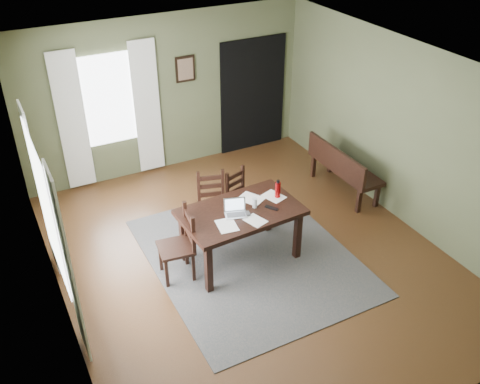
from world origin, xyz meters
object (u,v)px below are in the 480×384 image
laptop (235,210)px  chair_back_right (241,199)px  bench (342,166)px  water_bottle (278,189)px  chair_end (180,245)px  dining_table (241,216)px  chair_back_left (213,205)px

laptop → chair_back_right: bearing=75.4°
bench → water_bottle: bearing=113.8°
chair_end → laptop: size_ratio=2.95×
chair_end → chair_back_right: 1.45m
chair_end → water_bottle: size_ratio=3.85×
bench → water_bottle: (-1.68, -0.74, 0.43)m
dining_table → water_bottle: bearing=2.7°
dining_table → bench: bench is taller
water_bottle → laptop: bearing=-172.6°
dining_table → water_bottle: water_bottle is taller
chair_back_left → chair_back_right: 0.47m
chair_back_right → chair_back_left: bearing=161.9°
chair_end → laptop: chair_end is taller
bench → laptop: bearing=109.3°
dining_table → chair_back_right: chair_back_right is taller
chair_back_right → chair_end: bearing=-169.5°
dining_table → water_bottle: 0.64m
dining_table → laptop: size_ratio=4.80×
chair_end → bench: 3.22m
chair_back_right → laptop: laptop is taller
chair_back_left → laptop: 0.88m
dining_table → chair_back_left: (-0.07, 0.76, -0.24)m
chair_back_right → water_bottle: bearing=-93.0°
chair_end → water_bottle: bearing=97.4°
laptop → chair_end: bearing=-168.8°
laptop → dining_table: bearing=35.2°
chair_back_left → bench: (2.34, 0.04, 0.03)m
chair_back_right → water_bottle: 0.88m
chair_back_right → bench: bearing=-17.4°
chair_end → bench: (3.14, 0.74, 0.00)m
chair_end → chair_back_right: (1.27, 0.70, -0.06)m
chair_end → chair_back_right: size_ratio=1.15×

